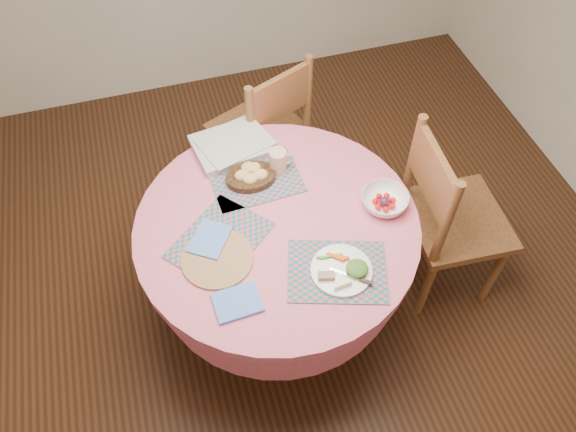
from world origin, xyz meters
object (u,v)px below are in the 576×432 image
latte_mug (278,161)px  wicker_trivet (217,258)px  chair_right (448,216)px  bread_bowl (251,175)px  dinner_plate (344,270)px  fruit_bowl (385,201)px  chair_back (264,129)px  dining_table (278,248)px

latte_mug → wicker_trivet: bearing=-133.1°
chair_right → bread_bowl: bearing=74.2°
dinner_plate → fruit_bowl: 0.40m
chair_back → dining_table: bearing=55.7°
chair_right → bread_bowl: (-0.89, 0.31, 0.25)m
chair_back → wicker_trivet: chair_back is taller
wicker_trivet → latte_mug: latte_mug is taller
latte_mug → fruit_bowl: latte_mug is taller
dinner_plate → chair_back: bearing=91.5°
wicker_trivet → latte_mug: (0.38, 0.40, 0.06)m
chair_right → chair_back: (-0.68, 0.86, -0.02)m
dining_table → wicker_trivet: (-0.29, -0.11, 0.20)m
chair_back → dinner_plate: bearing=68.2°
dining_table → wicker_trivet: bearing=-158.9°
wicker_trivet → dining_table: bearing=21.1°
dining_table → chair_right: size_ratio=1.20×
chair_right → dining_table: bearing=90.7°
dinner_plate → bread_bowl: size_ratio=1.09×
dining_table → bread_bowl: bearing=99.5°
dining_table → bread_bowl: 0.36m
chair_back → bread_bowl: 0.64m
fruit_bowl → chair_right: bearing=-0.1°
dinner_plate → latte_mug: (-0.10, 0.61, 0.04)m
chair_right → wicker_trivet: (-1.13, -0.07, 0.22)m
chair_back → chair_right: bearing=105.1°
fruit_bowl → dinner_plate: bearing=-136.3°
chair_right → fruit_bowl: bearing=93.5°
chair_right → fruit_bowl: 0.44m
chair_back → latte_mug: bearing=59.5°
wicker_trivet → latte_mug: 0.56m
chair_right → chair_back: chair_right is taller
chair_back → wicker_trivet: bearing=41.1°
bread_bowl → latte_mug: 0.14m
fruit_bowl → dining_table: bearing=174.9°
latte_mug → fruit_bowl: 0.51m
dining_table → chair_right: chair_right is taller
bread_bowl → fruit_bowl: bearing=-30.9°
chair_right → latte_mug: bearing=69.4°
chair_right → chair_back: size_ratio=1.04×
fruit_bowl → chair_back: bearing=110.4°
chair_back → latte_mug: 0.60m
dining_table → fruit_bowl: fruit_bowl is taller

